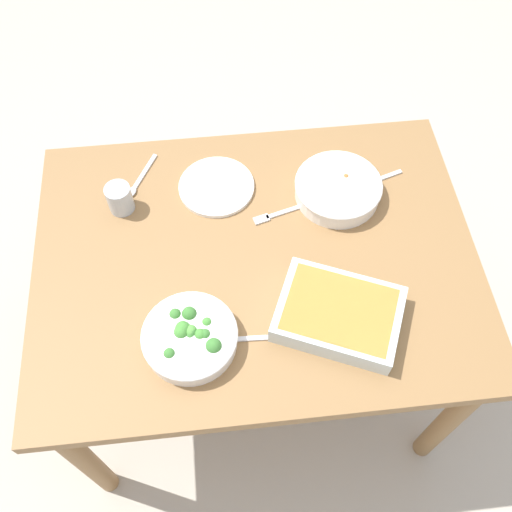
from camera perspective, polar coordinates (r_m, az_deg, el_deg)
name	(u,v)px	position (r m, az deg, el deg)	size (l,w,h in m)	color
ground_plane	(256,358)	(2.22, 0.00, -10.11)	(6.00, 6.00, 0.00)	#B2A899
dining_table	(256,273)	(1.63, 0.00, -1.66)	(1.20, 0.90, 0.74)	olive
stew_bowl	(338,189)	(1.67, 8.12, 6.63)	(0.25, 0.25, 0.06)	white
broccoli_bowl	(190,337)	(1.42, -6.53, -7.98)	(0.24, 0.24, 0.07)	white
baking_dish	(339,314)	(1.45, 8.18, -5.67)	(0.36, 0.32, 0.06)	silver
drink_cup	(120,199)	(1.66, -13.32, 5.49)	(0.07, 0.07, 0.08)	#B2BCC6
side_plate	(216,187)	(1.69, -3.93, 6.87)	(0.22, 0.22, 0.01)	white
spoon_by_stew	(368,183)	(1.73, 11.03, 7.11)	(0.17, 0.07, 0.01)	silver
spoon_by_broccoli	(231,339)	(1.44, -2.49, -8.25)	(0.18, 0.03, 0.01)	silver
spoon_spare	(138,182)	(1.74, -11.60, 7.21)	(0.10, 0.16, 0.01)	silver
fork_on_table	(279,214)	(1.63, 2.25, 4.21)	(0.18, 0.07, 0.01)	silver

